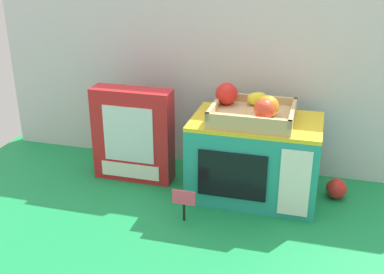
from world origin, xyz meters
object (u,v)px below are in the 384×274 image
(price_sign, at_px, (183,201))
(loose_toy_apple, at_px, (336,189))
(cookie_set_box, at_px, (133,135))
(food_groups_crate, at_px, (252,110))
(toy_microwave, at_px, (255,158))

(price_sign, height_order, loose_toy_apple, price_sign)
(cookie_set_box, distance_m, loose_toy_apple, 0.69)
(price_sign, distance_m, loose_toy_apple, 0.51)
(food_groups_crate, relative_size, loose_toy_apple, 3.84)
(loose_toy_apple, bearing_deg, toy_microwave, -170.14)
(toy_microwave, xyz_separation_m, food_groups_crate, (-0.02, -0.00, 0.16))
(price_sign, bearing_deg, toy_microwave, 50.62)
(food_groups_crate, xyz_separation_m, loose_toy_apple, (0.28, 0.05, -0.26))
(cookie_set_box, bearing_deg, price_sign, -42.61)
(toy_microwave, height_order, cookie_set_box, cookie_set_box)
(loose_toy_apple, bearing_deg, food_groups_crate, -169.76)
(cookie_set_box, relative_size, price_sign, 3.20)
(toy_microwave, distance_m, cookie_set_box, 0.41)
(food_groups_crate, xyz_separation_m, price_sign, (-0.16, -0.21, -0.22))
(toy_microwave, height_order, loose_toy_apple, toy_microwave)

